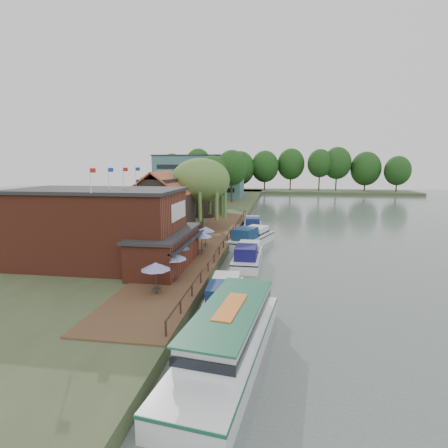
# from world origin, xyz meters

# --- Properties ---
(ground) EXTENTS (260.00, 260.00, 0.00)m
(ground) POSITION_xyz_m (0.00, 0.00, 0.00)
(ground) COLOR #4C5853
(ground) RESTS_ON ground
(land_bank) EXTENTS (50.00, 140.00, 1.00)m
(land_bank) POSITION_xyz_m (-30.00, 35.00, 0.50)
(land_bank) COLOR #384728
(land_bank) RESTS_ON ground
(quay_deck) EXTENTS (6.00, 50.00, 0.10)m
(quay_deck) POSITION_xyz_m (-8.00, 10.00, 1.05)
(quay_deck) COLOR #47301E
(quay_deck) RESTS_ON land_bank
(quay_rail) EXTENTS (0.20, 49.00, 1.00)m
(quay_rail) POSITION_xyz_m (-5.30, 10.50, 1.50)
(quay_rail) COLOR black
(quay_rail) RESTS_ON land_bank
(pub) EXTENTS (20.00, 11.00, 7.30)m
(pub) POSITION_xyz_m (-14.00, -1.00, 4.65)
(pub) COLOR maroon
(pub) RESTS_ON land_bank
(hotel_block) EXTENTS (25.40, 12.40, 12.30)m
(hotel_block) POSITION_xyz_m (-22.00, 70.00, 7.15)
(hotel_block) COLOR #38666B
(hotel_block) RESTS_ON land_bank
(cottage_a) EXTENTS (8.60, 7.60, 8.50)m
(cottage_a) POSITION_xyz_m (-15.00, 14.00, 5.25)
(cottage_a) COLOR black
(cottage_a) RESTS_ON land_bank
(cottage_b) EXTENTS (9.60, 8.60, 8.50)m
(cottage_b) POSITION_xyz_m (-18.00, 24.00, 5.25)
(cottage_b) COLOR beige
(cottage_b) RESTS_ON land_bank
(cottage_c) EXTENTS (7.60, 7.60, 8.50)m
(cottage_c) POSITION_xyz_m (-14.00, 33.00, 5.25)
(cottage_c) COLOR black
(cottage_c) RESTS_ON land_bank
(willow) EXTENTS (8.60, 8.60, 10.43)m
(willow) POSITION_xyz_m (-10.50, 19.00, 6.21)
(willow) COLOR #476B2D
(willow) RESTS_ON land_bank
(umbrella_0) EXTENTS (2.20, 2.20, 2.38)m
(umbrella_0) POSITION_xyz_m (-7.98, -7.91, 2.29)
(umbrella_0) COLOR navy
(umbrella_0) RESTS_ON quay_deck
(umbrella_1) EXTENTS (2.12, 2.12, 2.38)m
(umbrella_1) POSITION_xyz_m (-7.52, -4.99, 2.29)
(umbrella_1) COLOR navy
(umbrella_1) RESTS_ON quay_deck
(umbrella_2) EXTENTS (2.29, 2.29, 2.38)m
(umbrella_2) POSITION_xyz_m (-8.20, -1.56, 2.29)
(umbrella_2) COLOR #1C289A
(umbrella_2) RESTS_ON quay_deck
(umbrella_3) EXTENTS (2.30, 2.30, 2.38)m
(umbrella_3) POSITION_xyz_m (-7.19, 4.07, 2.29)
(umbrella_3) COLOR #1C3B9C
(umbrella_3) RESTS_ON quay_deck
(umbrella_4) EXTENTS (2.15, 2.15, 2.38)m
(umbrella_4) POSITION_xyz_m (-7.39, 7.11, 2.29)
(umbrella_4) COLOR navy
(umbrella_4) RESTS_ON quay_deck
(cruiser_0) EXTENTS (3.22, 9.04, 2.13)m
(cruiser_0) POSITION_xyz_m (-3.19, -6.54, 1.06)
(cruiser_0) COLOR silver
(cruiser_0) RESTS_ON ground
(cruiser_1) EXTENTS (3.22, 9.74, 2.35)m
(cruiser_1) POSITION_xyz_m (-2.34, 4.75, 1.17)
(cruiser_1) COLOR white
(cruiser_1) RESTS_ON ground
(cruiser_2) EXTENTS (6.62, 11.13, 2.59)m
(cruiser_2) POSITION_xyz_m (-2.63, 13.61, 1.30)
(cruiser_2) COLOR silver
(cruiser_2) RESTS_ON ground
(cruiser_3) EXTENTS (3.88, 9.94, 2.35)m
(cruiser_3) POSITION_xyz_m (-3.18, 24.09, 1.18)
(cruiser_3) COLOR white
(cruiser_3) RESTS_ON ground
(tour_boat) EXTENTS (5.43, 13.62, 2.89)m
(tour_boat) POSITION_xyz_m (-1.85, -14.10, 1.44)
(tour_boat) COLOR silver
(tour_boat) RESTS_ON ground
(swan) EXTENTS (0.44, 0.44, 0.44)m
(swan) POSITION_xyz_m (-4.50, -13.85, 0.22)
(swan) COLOR white
(swan) RESTS_ON ground
(bank_tree_0) EXTENTS (6.88, 6.88, 11.37)m
(bank_tree_0) POSITION_xyz_m (-13.44, 43.11, 6.69)
(bank_tree_0) COLOR #143811
(bank_tree_0) RESTS_ON land_bank
(bank_tree_1) EXTENTS (7.29, 7.29, 10.71)m
(bank_tree_1) POSITION_xyz_m (-18.03, 48.71, 6.35)
(bank_tree_1) COLOR #143811
(bank_tree_1) RESTS_ON land_bank
(bank_tree_2) EXTENTS (7.82, 7.82, 13.17)m
(bank_tree_2) POSITION_xyz_m (-10.92, 57.40, 7.59)
(bank_tree_2) COLOR #143811
(bank_tree_2) RESTS_ON land_bank
(bank_tree_3) EXTENTS (7.05, 7.05, 11.18)m
(bank_tree_3) POSITION_xyz_m (-17.64, 77.74, 6.59)
(bank_tree_3) COLOR #143811
(bank_tree_3) RESTS_ON land_bank
(bank_tree_4) EXTENTS (6.28, 6.28, 13.40)m
(bank_tree_4) POSITION_xyz_m (-15.68, 87.69, 7.70)
(bank_tree_4) COLOR #143811
(bank_tree_4) RESTS_ON land_bank
(bank_tree_5) EXTENTS (8.30, 8.30, 11.89)m
(bank_tree_5) POSITION_xyz_m (-15.53, 95.74, 6.95)
(bank_tree_5) COLOR #143811
(bank_tree_5) RESTS_ON land_bank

